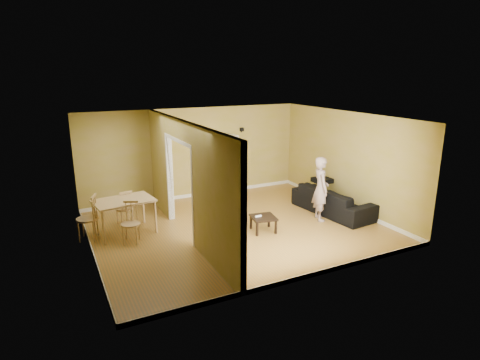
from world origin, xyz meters
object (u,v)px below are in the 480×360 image
Objects in this scene: person at (321,183)px; chair_left at (87,218)px; coffee_table at (263,219)px; chair_near at (130,223)px; dining_table at (124,203)px; sofa at (333,197)px; chair_far at (124,207)px; bookshelf at (224,165)px.

person is 5.48m from chair_left.
chair_near reaches higher than coffee_table.
dining_table is (-4.52, 1.27, -0.22)m from person.
dining_table is at bearing 111.12° from chair_left.
coffee_table is 3.19m from dining_table.
person is at bearing -15.69° from dining_table.
person is 4.58m from chair_near.
chair_near reaches higher than dining_table.
sofa is 2.62× the size of chair_far.
chair_far reaches higher than dining_table.
chair_near is at bearing 99.48° from person.
person is at bearing 106.23° from sofa.
person is 1.76m from coffee_table.
bookshelf is at bearing 82.52° from coffee_table.
chair_far is (-4.42, 1.80, -0.50)m from person.
coffee_table is 3.91m from chair_left.
chair_left is at bearing 18.97° from chair_far.
person reaches higher than sofa.
sofa is 0.82m from person.
chair_near is 1.03× the size of chair_far.
dining_table is (-5.11, 1.03, 0.28)m from sofa.
person is at bearing 15.65° from chair_near.
sofa is 1.22× the size of person.
dining_table reaches higher than coffee_table.
sofa is 2.55× the size of chair_near.
dining_table is 0.61m from chair_far.
chair_far is (0.89, 0.53, -0.07)m from chair_left.
dining_table is 0.83m from chair_left.
sofa is 6.00m from chair_left.
coffee_table is at bearing 91.59° from sofa.
sofa reaches higher than coffee_table.
person is 4.70m from dining_table.
person reaches higher than dining_table.
person is (-0.60, -0.24, 0.50)m from sofa.
chair_near is (-2.87, 0.73, 0.14)m from coffee_table.
chair_left reaches higher than dining_table.
person is at bearing -67.89° from bookshelf.
bookshelf reaches higher than chair_near.
chair_near is at bearing -144.31° from bookshelf.
sofa is at bearing -11.37° from dining_table.
bookshelf is 3.45m from chair_far.
chair_near is at bearing -88.67° from dining_table.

